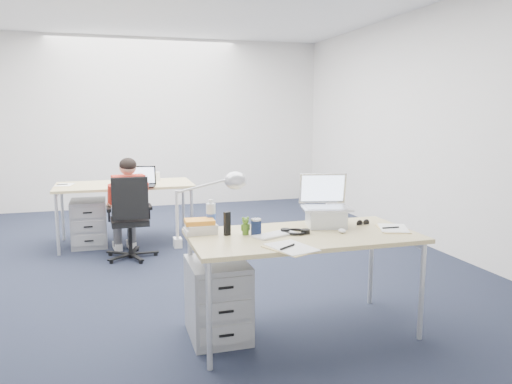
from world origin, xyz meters
TOP-DOWN VIEW (x-y plane):
  - floor at (0.00, 0.00)m, footprint 7.00×7.00m
  - room at (0.00, 0.00)m, footprint 6.02×7.02m
  - desk_near at (0.68, -1.85)m, footprint 1.60×0.80m
  - desk_far at (-0.45, 1.10)m, footprint 1.60×0.80m
  - office_chair at (-0.43, 0.40)m, footprint 0.59×0.59m
  - seated_person at (-0.45, 0.56)m, footprint 0.38×0.63m
  - drawer_pedestal_near at (0.08, -1.75)m, footprint 0.40×0.50m
  - drawer_pedestal_far at (-0.88, 1.10)m, footprint 0.40×0.50m
  - silver_laptop at (0.93, -1.68)m, footprint 0.42×0.36m
  - wireless_keyboard at (0.47, -1.84)m, footprint 0.34×0.24m
  - computer_mouse at (0.95, -1.90)m, footprint 0.07×0.09m
  - headphones at (0.63, -1.82)m, footprint 0.26×0.23m
  - can_koozie at (0.34, -1.80)m, footprint 0.10×0.10m
  - water_bottle at (0.08, -1.54)m, footprint 0.09×0.09m
  - bear_figurine at (0.28, -1.75)m, footprint 0.08×0.07m
  - book_stack at (-0.02, -1.62)m, footprint 0.25×0.21m
  - cordless_phone at (0.15, -1.73)m, footprint 0.05×0.04m
  - papers_left at (0.45, -2.20)m, footprint 0.31×0.37m
  - papers_right at (1.36, -1.91)m, footprint 0.28×0.33m
  - sunglasses at (1.22, -1.70)m, footprint 0.12×0.07m
  - desk_lamp at (-0.07, -1.94)m, footprint 0.45×0.20m
  - dark_laptop at (-0.29, 0.80)m, footprint 0.40×0.39m
  - far_cup at (-0.04, 1.29)m, footprint 0.10×0.10m
  - far_papers at (-1.14, 1.15)m, footprint 0.22×0.28m

SIDE VIEW (x-z plane):
  - floor at x=0.00m, z-range 0.00..0.00m
  - office_chair at x=-0.43m, z-range -0.20..0.72m
  - drawer_pedestal_near at x=0.08m, z-range 0.00..0.55m
  - drawer_pedestal_far at x=-0.88m, z-range 0.00..0.55m
  - seated_person at x=-0.45m, z-range 0.00..1.09m
  - desk_near at x=0.68m, z-range 0.32..1.05m
  - desk_far at x=-0.45m, z-range 0.32..1.05m
  - far_papers at x=-1.14m, z-range 0.73..0.74m
  - papers_right at x=1.36m, z-range 0.73..0.74m
  - papers_left at x=0.45m, z-range 0.73..0.74m
  - wireless_keyboard at x=0.47m, z-range 0.73..0.75m
  - sunglasses at x=1.22m, z-range 0.73..0.76m
  - computer_mouse at x=0.95m, z-range 0.73..0.76m
  - headphones at x=0.63m, z-range 0.73..0.76m
  - book_stack at x=-0.02m, z-range 0.73..0.83m
  - far_cup at x=-0.04m, z-range 0.73..0.84m
  - can_koozie at x=0.34m, z-range 0.73..0.85m
  - bear_figurine at x=0.28m, z-range 0.73..0.86m
  - cordless_phone at x=0.15m, z-range 0.73..0.90m
  - water_bottle at x=0.08m, z-range 0.73..0.96m
  - dark_laptop at x=-0.29m, z-range 0.73..0.98m
  - silver_laptop at x=0.93m, z-range 0.73..1.11m
  - desk_lamp at x=-0.07m, z-range 0.73..1.22m
  - room at x=0.00m, z-range 0.31..3.12m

